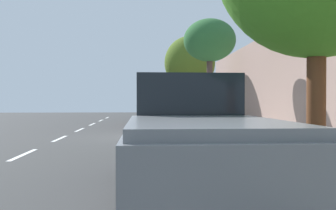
# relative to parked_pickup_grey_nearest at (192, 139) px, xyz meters

# --- Properties ---
(ground) EXTENTS (58.96, 58.96, 0.00)m
(ground) POSITION_rel_parked_pickup_grey_nearest_xyz_m (-0.83, 9.31, -0.90)
(ground) COLOR #363636
(sidewalk) EXTENTS (4.37, 36.85, 0.15)m
(sidewalk) POSITION_rel_parked_pickup_grey_nearest_xyz_m (3.41, 9.31, -0.82)
(sidewalk) COLOR #989792
(sidewalk) RESTS_ON ground
(curb_edge) EXTENTS (0.16, 36.85, 0.15)m
(curb_edge) POSITION_rel_parked_pickup_grey_nearest_xyz_m (1.14, 9.31, -0.82)
(curb_edge) COLOR gray
(curb_edge) RESTS_ON ground
(lane_stripe_centre) EXTENTS (0.14, 35.80, 0.01)m
(lane_stripe_centre) POSITION_rel_parked_pickup_grey_nearest_xyz_m (-4.12, 8.79, -0.90)
(lane_stripe_centre) COLOR white
(lane_stripe_centre) RESTS_ON ground
(lane_stripe_bike_edge) EXTENTS (0.12, 36.85, 0.01)m
(lane_stripe_bike_edge) POSITION_rel_parked_pickup_grey_nearest_xyz_m (-0.33, 9.31, -0.90)
(lane_stripe_bike_edge) COLOR white
(lane_stripe_bike_edge) RESTS_ON ground
(building_facade) EXTENTS (0.50, 36.85, 4.99)m
(building_facade) POSITION_rel_parked_pickup_grey_nearest_xyz_m (5.84, 9.31, 1.59)
(building_facade) COLOR gray
(building_facade) RESTS_ON ground
(parked_pickup_grey_nearest) EXTENTS (2.07, 5.32, 1.95)m
(parked_pickup_grey_nearest) POSITION_rel_parked_pickup_grey_nearest_xyz_m (0.00, 0.00, 0.00)
(parked_pickup_grey_nearest) COLOR slate
(parked_pickup_grey_nearest) RESTS_ON ground
(parked_sedan_white_second) EXTENTS (1.93, 4.45, 1.52)m
(parked_sedan_white_second) POSITION_rel_parked_pickup_grey_nearest_xyz_m (0.16, 7.70, -0.15)
(parked_sedan_white_second) COLOR white
(parked_sedan_white_second) RESTS_ON ground
(parked_sedan_red_mid) EXTENTS (2.01, 4.48, 1.52)m
(parked_sedan_red_mid) POSITION_rel_parked_pickup_grey_nearest_xyz_m (-0.02, 15.62, -0.15)
(parked_sedan_red_mid) COLOR maroon
(parked_sedan_red_mid) RESTS_ON ground
(parked_sedan_dark_blue_far) EXTENTS (1.89, 4.43, 1.52)m
(parked_sedan_dark_blue_far) POSITION_rel_parked_pickup_grey_nearest_xyz_m (0.15, 22.67, -0.15)
(parked_sedan_dark_blue_far) COLOR navy
(parked_sedan_dark_blue_far) RESTS_ON ground
(bicycle_at_curb) EXTENTS (1.68, 0.53, 0.73)m
(bicycle_at_curb) POSITION_rel_parked_pickup_grey_nearest_xyz_m (0.68, 9.31, -0.54)
(bicycle_at_curb) COLOR black
(bicycle_at_curb) RESTS_ON ground
(cyclist_with_backpack) EXTENTS (0.43, 0.62, 1.73)m
(cyclist_with_backpack) POSITION_rel_parked_pickup_grey_nearest_xyz_m (0.90, 8.86, 0.16)
(cyclist_with_backpack) COLOR #C6B284
(cyclist_with_backpack) RESTS_ON ground
(street_tree_far_end) EXTENTS (2.50, 2.50, 5.25)m
(street_tree_far_end) POSITION_rel_parked_pickup_grey_nearest_xyz_m (2.29, 11.73, 3.42)
(street_tree_far_end) COLOR #483631
(street_tree_far_end) RESTS_ON sidewalk
(street_tree_corner) EXTENTS (3.57, 3.57, 5.86)m
(street_tree_corner) POSITION_rel_parked_pickup_grey_nearest_xyz_m (2.29, 19.97, 3.19)
(street_tree_corner) COLOR brown
(street_tree_corner) RESTS_ON sidewalk
(pedestrian_on_phone) EXTENTS (0.43, 0.50, 1.59)m
(pedestrian_on_phone) POSITION_rel_parked_pickup_grey_nearest_xyz_m (3.94, 18.77, 0.15)
(pedestrian_on_phone) COLOR black
(pedestrian_on_phone) RESTS_ON sidewalk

